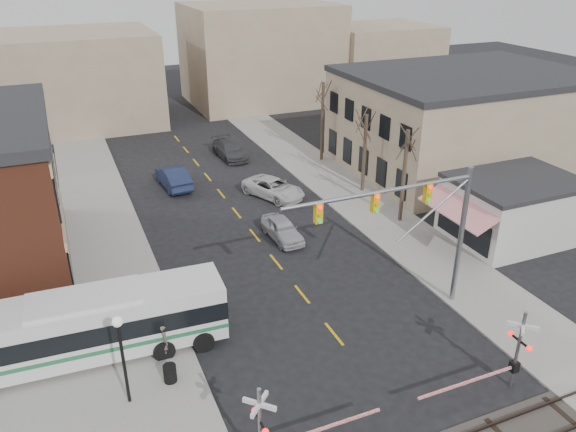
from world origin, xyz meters
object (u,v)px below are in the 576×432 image
at_px(pedestrian_near, 165,340).
at_px(street_lamp, 121,343).
at_px(pedestrian_far, 126,297).
at_px(rr_crossing_east, 510,353).
at_px(rr_crossing_west, 271,428).
at_px(car_d, 230,150).
at_px(car_b, 173,177).
at_px(transit_bus, 89,326).
at_px(traffic_signal_mast, 419,217).
at_px(trash_bin, 170,373).
at_px(car_c, 274,188).
at_px(car_a, 282,229).

bearing_deg(pedestrian_near, street_lamp, 139.54).
bearing_deg(pedestrian_far, rr_crossing_east, -64.31).
xyz_separation_m(rr_crossing_west, car_d, (9.31, 34.53, -1.20)).
bearing_deg(pedestrian_near, rr_crossing_west, -161.94).
distance_m(car_b, pedestrian_far, 17.91).
relative_size(rr_crossing_west, street_lamp, 1.27).
height_order(transit_bus, traffic_signal_mast, traffic_signal_mast).
relative_size(transit_bus, pedestrian_far, 7.87).
height_order(rr_crossing_east, car_b, rr_crossing_east).
bearing_deg(pedestrian_near, trash_bin, 175.62).
xyz_separation_m(car_b, car_c, (6.88, -5.20, -0.11)).
distance_m(car_d, pedestrian_near, 29.11).
bearing_deg(car_a, traffic_signal_mast, -76.29).
height_order(rr_crossing_east, car_a, rr_crossing_east).
relative_size(car_b, car_d, 0.99).
relative_size(rr_crossing_east, car_a, 1.30).
bearing_deg(traffic_signal_mast, rr_crossing_west, -148.30).
distance_m(car_c, pedestrian_far, 17.52).
bearing_deg(trash_bin, transit_bus, 133.13).
bearing_deg(car_c, pedestrian_near, -151.25).
xyz_separation_m(street_lamp, car_b, (7.23, 23.81, -2.40)).
bearing_deg(pedestrian_far, car_b, 46.05).
bearing_deg(transit_bus, traffic_signal_mast, -9.76).
height_order(transit_bus, car_d, transit_bus).
bearing_deg(car_d, traffic_signal_mast, -91.13).
relative_size(trash_bin, car_c, 0.16).
height_order(rr_crossing_east, car_c, rr_crossing_east).
bearing_deg(rr_crossing_east, trash_bin, 155.72).
bearing_deg(transit_bus, rr_crossing_west, -59.04).
relative_size(car_a, pedestrian_far, 2.62).
bearing_deg(trash_bin, pedestrian_near, 84.36).
distance_m(transit_bus, street_lamp, 4.20).
height_order(rr_crossing_west, pedestrian_far, rr_crossing_west).
height_order(traffic_signal_mast, pedestrian_near, traffic_signal_mast).
xyz_separation_m(transit_bus, rr_crossing_west, (5.59, -9.32, 0.11)).
height_order(car_c, pedestrian_near, pedestrian_near).
bearing_deg(car_b, rr_crossing_east, 101.33).
relative_size(rr_crossing_east, trash_bin, 6.54).
xyz_separation_m(car_a, pedestrian_near, (-9.91, -9.32, 0.32)).
xyz_separation_m(rr_crossing_west, car_a, (7.53, 17.19, -1.24)).
relative_size(car_a, pedestrian_near, 2.30).
bearing_deg(rr_crossing_east, car_a, 101.79).
height_order(rr_crossing_west, pedestrian_near, rr_crossing_west).
relative_size(rr_crossing_west, car_c, 1.04).
height_order(traffic_signal_mast, car_a, traffic_signal_mast).
bearing_deg(traffic_signal_mast, car_b, 108.94).
bearing_deg(rr_crossing_west, traffic_signal_mast, 31.70).
height_order(street_lamp, car_d, street_lamp).
bearing_deg(car_d, pedestrian_near, -117.40).
distance_m(rr_crossing_west, car_c, 26.01).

